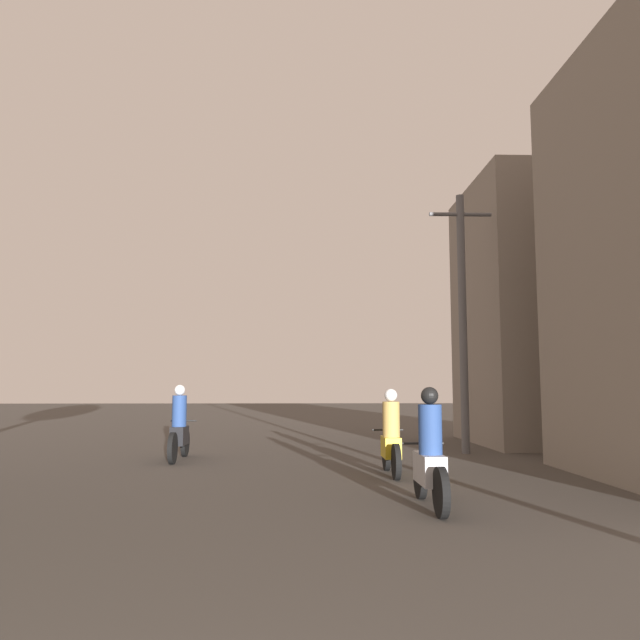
{
  "coord_description": "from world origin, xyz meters",
  "views": [
    {
      "loc": [
        0.49,
        -0.95,
        1.65
      ],
      "look_at": [
        1.05,
        17.04,
        3.57
      ],
      "focal_mm": 35.0,
      "sensor_mm": 36.0,
      "label": 1
    }
  ],
  "objects_px": {
    "motorcycle_silver": "(430,460)",
    "motorcycle_black": "(179,430)",
    "utility_pole_far": "(463,315)",
    "building_right_far": "(539,312)",
    "motorcycle_yellow": "(391,440)"
  },
  "relations": [
    {
      "from": "motorcycle_yellow",
      "to": "motorcycle_silver",
      "type": "bearing_deg",
      "value": -84.3
    },
    {
      "from": "building_right_far",
      "to": "utility_pole_far",
      "type": "xyz_separation_m",
      "value": [
        -2.96,
        -2.55,
        -0.39
      ]
    },
    {
      "from": "utility_pole_far",
      "to": "motorcycle_silver",
      "type": "bearing_deg",
      "value": -108.62
    },
    {
      "from": "motorcycle_yellow",
      "to": "building_right_far",
      "type": "height_order",
      "value": "building_right_far"
    },
    {
      "from": "motorcycle_black",
      "to": "motorcycle_silver",
      "type": "bearing_deg",
      "value": -60.23
    },
    {
      "from": "motorcycle_yellow",
      "to": "utility_pole_far",
      "type": "relative_size",
      "value": 0.29
    },
    {
      "from": "motorcycle_silver",
      "to": "motorcycle_black",
      "type": "bearing_deg",
      "value": 137.62
    },
    {
      "from": "motorcycle_silver",
      "to": "motorcycle_black",
      "type": "xyz_separation_m",
      "value": [
        -4.51,
        5.66,
        0.02
      ]
    },
    {
      "from": "motorcycle_black",
      "to": "utility_pole_far",
      "type": "relative_size",
      "value": 0.32
    },
    {
      "from": "motorcycle_black",
      "to": "utility_pole_far",
      "type": "xyz_separation_m",
      "value": [
        6.82,
        1.22,
        2.76
      ]
    },
    {
      "from": "motorcycle_black",
      "to": "motorcycle_yellow",
      "type": "bearing_deg",
      "value": -37.99
    },
    {
      "from": "motorcycle_yellow",
      "to": "utility_pole_far",
      "type": "height_order",
      "value": "utility_pole_far"
    },
    {
      "from": "motorcycle_black",
      "to": "building_right_far",
      "type": "distance_m",
      "value": 10.95
    },
    {
      "from": "motorcycle_silver",
      "to": "building_right_far",
      "type": "height_order",
      "value": "building_right_far"
    },
    {
      "from": "motorcycle_silver",
      "to": "utility_pole_far",
      "type": "distance_m",
      "value": 7.78
    }
  ]
}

